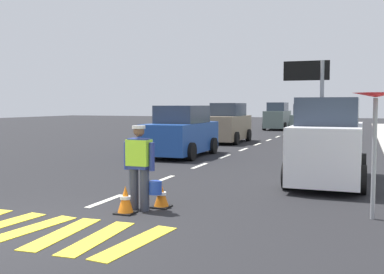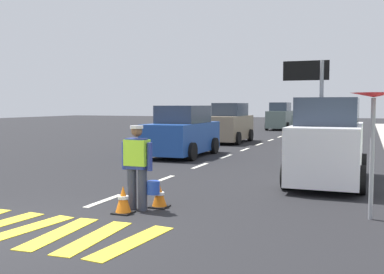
# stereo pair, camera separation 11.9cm
# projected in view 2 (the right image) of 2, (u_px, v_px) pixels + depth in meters

# --- Properties ---
(ground_plane) EXTENTS (96.00, 96.00, 0.00)m
(ground_plane) POSITION_uv_depth(u_px,v_px,m) (272.00, 140.00, 26.80)
(ground_plane) COLOR black
(crosswalk_stripes) EXTENTS (4.48, 1.93, 0.01)m
(crosswalk_stripes) POSITION_uv_depth(u_px,v_px,m) (26.00, 229.00, 7.56)
(crosswalk_stripes) COLOR yellow
(crosswalk_stripes) RESTS_ON ground
(lane_center_line) EXTENTS (0.14, 46.40, 0.01)m
(lane_center_line) POSITION_uv_depth(u_px,v_px,m) (284.00, 135.00, 30.70)
(lane_center_line) COLOR silver
(lane_center_line) RESTS_ON ground
(road_worker) EXTENTS (0.77, 0.37, 1.67)m
(road_worker) POSITION_uv_depth(u_px,v_px,m) (138.00, 163.00, 8.89)
(road_worker) COLOR #383D4C
(road_worker) RESTS_ON ground
(yield_sign) EXTENTS (0.80, 0.80, 2.29)m
(yield_sign) POSITION_uv_depth(u_px,v_px,m) (373.00, 106.00, 8.09)
(yield_sign) COLOR gray
(yield_sign) RESTS_ON ground
(lane_direction_sign) EXTENTS (1.16, 0.11, 3.20)m
(lane_direction_sign) POSITION_uv_depth(u_px,v_px,m) (312.00, 92.00, 11.58)
(lane_direction_sign) COLOR gray
(lane_direction_sign) RESTS_ON ground
(traffic_cone_near) EXTENTS (0.36, 0.36, 0.49)m
(traffic_cone_near) POSITION_uv_depth(u_px,v_px,m) (159.00, 196.00, 9.17)
(traffic_cone_near) COLOR black
(traffic_cone_near) RESTS_ON ground
(traffic_cone_far) EXTENTS (0.36, 0.36, 0.53)m
(traffic_cone_far) POSITION_uv_depth(u_px,v_px,m) (123.00, 200.00, 8.65)
(traffic_cone_far) COLOR black
(traffic_cone_far) RESTS_ON ground
(car_outgoing_far) EXTENTS (1.99, 4.30, 2.13)m
(car_outgoing_far) POSITION_uv_depth(u_px,v_px,m) (310.00, 121.00, 29.92)
(car_outgoing_far) COLOR slate
(car_outgoing_far) RESTS_ON ground
(car_oncoming_third) EXTENTS (1.87, 4.22, 2.26)m
(car_oncoming_third) POSITION_uv_depth(u_px,v_px,m) (280.00, 117.00, 37.66)
(car_oncoming_third) COLOR slate
(car_oncoming_third) RESTS_ON ground
(car_parked_curbside) EXTENTS (1.93, 4.36, 2.25)m
(car_parked_curbside) POSITION_uv_depth(u_px,v_px,m) (328.00, 144.00, 11.98)
(car_parked_curbside) COLOR silver
(car_parked_curbside) RESTS_ON ground
(car_oncoming_second) EXTENTS (1.87, 4.27, 2.17)m
(car_oncoming_second) POSITION_uv_depth(u_px,v_px,m) (230.00, 124.00, 24.85)
(car_oncoming_second) COLOR gray
(car_oncoming_second) RESTS_ON ground
(car_oncoming_lead) EXTENTS (2.06, 4.24, 2.04)m
(car_oncoming_lead) POSITION_uv_depth(u_px,v_px,m) (183.00, 133.00, 18.33)
(car_oncoming_lead) COLOR #1E4799
(car_oncoming_lead) RESTS_ON ground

